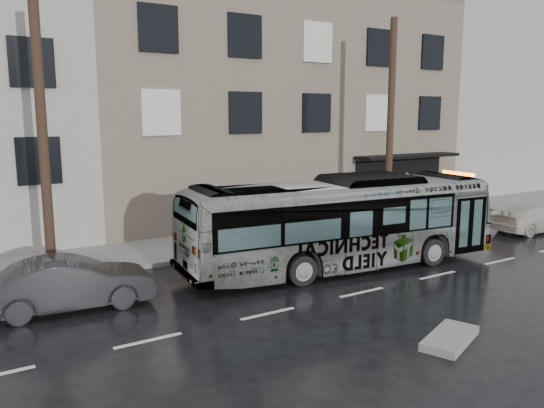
{
  "coord_description": "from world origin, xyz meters",
  "views": [
    {
      "loc": [
        -9.97,
        -13.74,
        5.11
      ],
      "look_at": [
        -0.0,
        2.5,
        1.9
      ],
      "focal_mm": 35.0,
      "sensor_mm": 36.0,
      "label": 1
    }
  ],
  "objects_px": {
    "utility_pole_front": "(390,126)",
    "dark_sedan": "(71,284)",
    "utility_pole_rear": "(42,131)",
    "sign_post": "(405,199)",
    "bus": "(342,223)",
    "white_sedan": "(532,219)"
  },
  "relations": [
    {
      "from": "utility_pole_front",
      "to": "dark_sedan",
      "type": "height_order",
      "value": "utility_pole_front"
    },
    {
      "from": "white_sedan",
      "to": "dark_sedan",
      "type": "xyz_separation_m",
      "value": [
        -19.32,
        0.7,
        0.12
      ]
    },
    {
      "from": "utility_pole_rear",
      "to": "sign_post",
      "type": "bearing_deg",
      "value": 0.0
    },
    {
      "from": "bus",
      "to": "dark_sedan",
      "type": "distance_m",
      "value": 8.66
    },
    {
      "from": "utility_pole_front",
      "to": "sign_post",
      "type": "xyz_separation_m",
      "value": [
        1.1,
        0.0,
        -3.3
      ]
    },
    {
      "from": "utility_pole_front",
      "to": "dark_sedan",
      "type": "bearing_deg",
      "value": -168.8
    },
    {
      "from": "utility_pole_rear",
      "to": "white_sedan",
      "type": "relative_size",
      "value": 2.24
    },
    {
      "from": "utility_pole_rear",
      "to": "white_sedan",
      "type": "distance_m",
      "value": 20.07
    },
    {
      "from": "utility_pole_front",
      "to": "utility_pole_rear",
      "type": "distance_m",
      "value": 14.0
    },
    {
      "from": "utility_pole_front",
      "to": "utility_pole_rear",
      "type": "relative_size",
      "value": 1.0
    },
    {
      "from": "bus",
      "to": "sign_post",
      "type": "bearing_deg",
      "value": -55.89
    },
    {
      "from": "bus",
      "to": "white_sedan",
      "type": "distance_m",
      "value": 10.77
    },
    {
      "from": "utility_pole_front",
      "to": "sign_post",
      "type": "distance_m",
      "value": 3.48
    },
    {
      "from": "sign_post",
      "to": "bus",
      "type": "bearing_deg",
      "value": -151.87
    },
    {
      "from": "sign_post",
      "to": "white_sedan",
      "type": "height_order",
      "value": "sign_post"
    },
    {
      "from": "utility_pole_front",
      "to": "white_sedan",
      "type": "height_order",
      "value": "utility_pole_front"
    },
    {
      "from": "sign_post",
      "to": "bus",
      "type": "xyz_separation_m",
      "value": [
        -6.48,
        -3.47,
        0.2
      ]
    },
    {
      "from": "white_sedan",
      "to": "bus",
      "type": "bearing_deg",
      "value": 91.2
    },
    {
      "from": "utility_pole_front",
      "to": "bus",
      "type": "bearing_deg",
      "value": -147.23
    },
    {
      "from": "utility_pole_front",
      "to": "sign_post",
      "type": "height_order",
      "value": "utility_pole_front"
    },
    {
      "from": "sign_post",
      "to": "dark_sedan",
      "type": "bearing_deg",
      "value": -169.6
    },
    {
      "from": "white_sedan",
      "to": "dark_sedan",
      "type": "distance_m",
      "value": 19.33
    }
  ]
}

